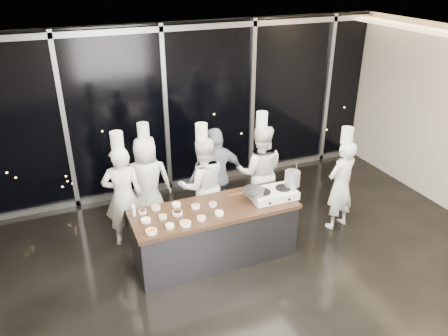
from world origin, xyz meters
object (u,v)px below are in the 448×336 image
object	(u,v)px
chef_right	(260,172)
chef_side	(341,184)
frying_pan	(253,191)
demo_counter	(215,233)
chef_center	(203,185)
chef_left	(147,181)
stock_pot	(292,178)
guest	(216,177)
chef_far_left	(123,196)
stove	(273,194)

from	to	relation	value
chef_right	chef_side	xyz separation A→B (m)	(1.09, -0.84, -0.05)
frying_pan	chef_right	bearing A→B (deg)	58.54
demo_counter	chef_right	xyz separation A→B (m)	(1.18, 0.87, 0.42)
chef_center	chef_right	bearing A→B (deg)	-172.72
chef_left	chef_side	world-z (taller)	chef_left
stock_pot	chef_center	size ratio (longest dim) A/B	0.12
chef_center	chef_right	size ratio (longest dim) A/B	0.98
guest	chef_right	distance (m)	0.77
frying_pan	chef_far_left	size ratio (longest dim) A/B	0.30
guest	chef_right	world-z (taller)	chef_right
guest	chef_right	xyz separation A→B (m)	(0.77, -0.10, 0.00)
demo_counter	chef_center	distance (m)	0.93
chef_left	chef_center	world-z (taller)	chef_center
stock_pot	chef_far_left	xyz separation A→B (m)	(-2.43, 0.99, -0.29)
chef_center	demo_counter	bearing A→B (deg)	87.35
chef_center	guest	size ratio (longest dim) A/B	1.10
stock_pot	chef_right	bearing A→B (deg)	94.89
stove	chef_center	xyz separation A→B (m)	(-0.82, 0.89, -0.12)
chef_side	chef_center	bearing A→B (deg)	-33.25
chef_far_left	chef_center	xyz separation A→B (m)	(1.28, -0.10, -0.02)
frying_pan	stock_pot	bearing A→B (deg)	-0.47
frying_pan	chef_side	world-z (taller)	chef_side
chef_left	guest	world-z (taller)	chef_left
stove	chef_far_left	world-z (taller)	chef_far_left
chef_far_left	chef_right	world-z (taller)	chef_right
frying_pan	stock_pot	distance (m)	0.66
chef_right	guest	bearing A→B (deg)	15.10
frying_pan	chef_side	bearing A→B (deg)	3.53
demo_counter	chef_side	xyz separation A→B (m)	(2.27, 0.04, 0.36)
frying_pan	chef_center	distance (m)	1.02
stove	chef_right	bearing A→B (deg)	76.18
stove	chef_right	size ratio (longest dim) A/B	0.36
chef_left	chef_side	xyz separation A→B (m)	(2.95, -1.33, -0.01)
demo_counter	chef_right	size ratio (longest dim) A/B	1.26
chef_far_left	chef_left	size ratio (longest dim) A/B	1.04
frying_pan	chef_right	world-z (taller)	chef_right
chef_side	frying_pan	bearing A→B (deg)	-10.62
chef_far_left	chef_side	distance (m)	3.55
frying_pan	chef_left	xyz separation A→B (m)	(-1.28, 1.40, -0.25)
chef_right	chef_side	world-z (taller)	chef_right
chef_left	chef_center	xyz separation A→B (m)	(0.79, -0.53, 0.03)
demo_counter	guest	xyz separation A→B (m)	(0.42, 0.98, 0.42)
demo_counter	guest	world-z (taller)	guest
chef_left	chef_center	distance (m)	0.96
demo_counter	chef_center	world-z (taller)	chef_center
demo_counter	stove	bearing A→B (deg)	-3.40
stock_pot	guest	xyz separation A→B (m)	(-0.84, 1.03, -0.29)
demo_counter	frying_pan	world-z (taller)	frying_pan
chef_far_left	guest	bearing A→B (deg)	-166.46
demo_counter	chef_far_left	bearing A→B (deg)	141.26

